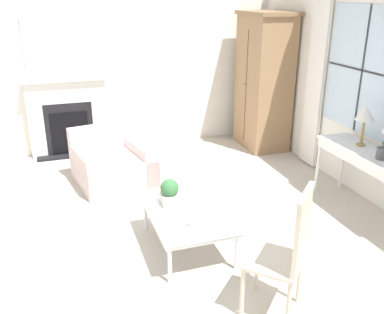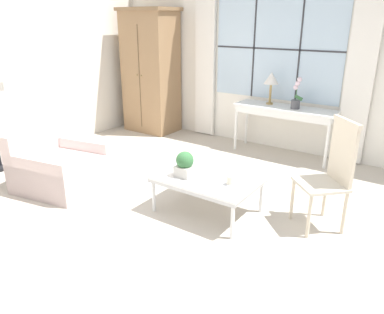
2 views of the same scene
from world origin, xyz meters
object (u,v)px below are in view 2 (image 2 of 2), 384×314
(potted_orchid, at_px, (296,97))
(pillar_candle, at_px, (230,181))
(armchair_upholstered, at_px, (61,167))
(table_lamp, at_px, (271,79))
(console_table, at_px, (285,112))
(coffee_table, at_px, (208,180))
(potted_plant_small, at_px, (185,164))
(armoire, at_px, (151,71))
(side_chair_wooden, at_px, (332,170))

(potted_orchid, xyz_separation_m, pillar_candle, (0.17, -2.29, -0.47))
(armchair_upholstered, relative_size, pillar_candle, 10.50)
(potted_orchid, bearing_deg, table_lamp, 171.16)
(console_table, height_order, coffee_table, console_table)
(table_lamp, bearing_deg, pillar_candle, -75.36)
(console_table, bearing_deg, potted_plant_small, -94.46)
(armoire, bearing_deg, console_table, 1.59)
(armoire, relative_size, armchair_upholstered, 1.95)
(table_lamp, bearing_deg, console_table, -10.35)
(console_table, distance_m, coffee_table, 2.28)
(coffee_table, distance_m, potted_plant_small, 0.31)
(armoire, xyz_separation_m, table_lamp, (2.34, 0.12, 0.04))
(armoire, xyz_separation_m, console_table, (2.62, 0.07, -0.43))
(armchair_upholstered, xyz_separation_m, potted_plant_small, (1.72, 0.35, 0.31))
(potted_plant_small, bearing_deg, armoire, 136.44)
(console_table, distance_m, pillar_candle, 2.34)
(side_chair_wooden, distance_m, potted_plant_small, 1.52)
(armchair_upholstered, bearing_deg, pillar_candle, 10.89)
(potted_orchid, relative_size, side_chair_wooden, 0.41)
(pillar_candle, bearing_deg, armoire, 142.89)
(console_table, xyz_separation_m, coffee_table, (0.03, -2.26, -0.30))
(console_table, bearing_deg, side_chair_wooden, -56.10)
(table_lamp, bearing_deg, potted_plant_small, -87.75)
(coffee_table, height_order, pillar_candle, pillar_candle)
(armoire, relative_size, side_chair_wooden, 1.95)
(armoire, bearing_deg, potted_orchid, 1.13)
(armchair_upholstered, relative_size, side_chair_wooden, 1.00)
(table_lamp, xyz_separation_m, potted_plant_small, (0.10, -2.44, -0.60))
(coffee_table, bearing_deg, armoire, 140.45)
(pillar_candle, bearing_deg, side_chair_wooden, 29.83)
(armoire, relative_size, table_lamp, 4.45)
(table_lamp, distance_m, side_chair_wooden, 2.44)
(side_chair_wooden, height_order, pillar_candle, side_chair_wooden)
(potted_plant_small, bearing_deg, table_lamp, 92.25)
(side_chair_wooden, relative_size, potted_plant_small, 4.05)
(console_table, distance_m, armchair_upholstered, 3.36)
(armchair_upholstered, distance_m, side_chair_wooden, 3.28)
(pillar_candle, bearing_deg, coffee_table, 171.32)
(console_table, distance_m, potted_orchid, 0.30)
(console_table, bearing_deg, coffee_table, -89.22)
(table_lamp, bearing_deg, armchair_upholstered, -120.15)
(side_chair_wooden, height_order, coffee_table, side_chair_wooden)
(table_lamp, distance_m, potted_orchid, 0.50)
(armoire, bearing_deg, table_lamp, 3.04)
(potted_orchid, xyz_separation_m, side_chair_wooden, (1.05, -1.79, -0.31))
(potted_orchid, height_order, pillar_candle, potted_orchid)
(armoire, height_order, coffee_table, armoire)
(console_table, bearing_deg, pillar_candle, -81.75)
(table_lamp, height_order, potted_plant_small, table_lamp)
(armoire, distance_m, potted_orchid, 2.79)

